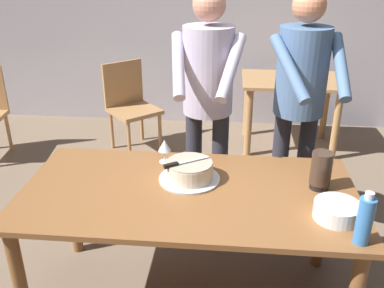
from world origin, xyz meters
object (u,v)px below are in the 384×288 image
Objects in this scene: water_bottle at (365,220)px; person_standing_beside at (300,95)px; background_table at (291,94)px; cake_on_platter at (189,171)px; person_cutting_cake at (208,94)px; hurricane_lamp at (321,170)px; plate_stack at (337,211)px; wine_glass_near at (165,146)px; background_chair_0 at (130,103)px; main_dining_table at (189,206)px; cake_knife at (178,164)px.

person_standing_beside reaches higher than water_bottle.
background_table is (0.17, 1.59, -0.50)m from person_standing_beside.
water_bottle is 0.25× the size of background_table.
person_cutting_cake is (0.06, 0.55, 0.27)m from cake_on_platter.
plate_stack is at bearing -83.43° from hurricane_lamp.
wine_glass_near is 0.16× the size of background_chair_0.
plate_stack is 0.20m from water_bottle.
background_table is (0.82, 2.29, -0.07)m from main_dining_table.
hurricane_lamp reaches higher than background_table.
water_bottle is 2.98m from background_chair_0.
person_standing_beside is 1.68m from background_table.
plate_stack is 0.88× the size of water_bottle.
cake_knife reaches higher than main_dining_table.
main_dining_table is 1.04× the size of person_standing_beside.
hurricane_lamp is 0.65m from person_standing_beside.
background_chair_0 is (-1.51, 2.02, -0.37)m from hurricane_lamp.
background_chair_0 is at bearing 109.69° from wine_glass_near.
cake_knife is 1.66× the size of wine_glass_near.
cake_on_platter is at bearing -110.75° from background_table.
main_dining_table reaches higher than background_table.
water_bottle is 2.67m from background_table.
cake_knife is at bearing 132.32° from main_dining_table.
hurricane_lamp is at bearing -14.89° from wine_glass_near.
cake_on_platter is 0.79m from plate_stack.
water_bottle is 1.10m from person_standing_beside.
person_standing_beside is (0.64, 0.69, 0.43)m from main_dining_table.
cake_knife is 2.40m from background_table.
person_standing_beside reaches higher than main_dining_table.
background_table is at bearing 83.76° from person_standing_beside.
background_table is (0.99, 1.97, -0.28)m from wine_glass_near.
person_cutting_cake is 0.59m from person_standing_beside.
water_bottle is at bearing -54.61° from person_cutting_cake.
person_cutting_cake is 1.91× the size of background_chair_0.
background_table is at bearing 64.86° from person_cutting_cake.
person_cutting_cake reaches higher than main_dining_table.
person_cutting_cake is 1.00× the size of person_standing_beside.
wine_glass_near is 0.58× the size of water_bottle.
cake_knife is 0.76m from hurricane_lamp.
cake_on_platter is 0.91m from person_standing_beside.
wine_glass_near reaches higher than plate_stack.
hurricane_lamp is 0.12× the size of person_standing_beside.
person_standing_beside is (-0.08, 0.89, 0.29)m from plate_stack.
person_standing_beside reaches higher than wine_glass_near.
person_cutting_cake is at bearing 125.39° from water_bottle.
background_table is at bearing 6.27° from background_chair_0.
cake_knife is at bearing -138.84° from person_standing_beside.
plate_stack is at bearing -18.60° from cake_knife.
cake_on_platter is at bearing 148.80° from water_bottle.
main_dining_table is at bearing -47.68° from cake_knife.
person_standing_beside is (-0.15, 1.07, 0.21)m from water_bottle.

